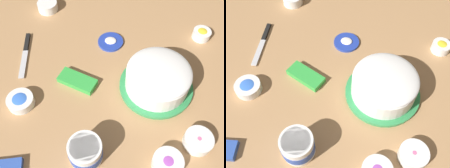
% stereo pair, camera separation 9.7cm
% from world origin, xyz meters
% --- Properties ---
extents(ground_plane, '(1.54, 1.54, 0.00)m').
position_xyz_m(ground_plane, '(0.00, 0.00, 0.00)').
color(ground_plane, tan).
extents(frosted_cake, '(0.28, 0.28, 0.12)m').
position_xyz_m(frosted_cake, '(-0.25, -0.05, 0.05)').
color(frosted_cake, '#339351').
rests_on(frosted_cake, ground_plane).
extents(frosting_tub, '(0.11, 0.11, 0.09)m').
position_xyz_m(frosting_tub, '(-0.04, 0.25, 0.04)').
color(frosting_tub, white).
rests_on(frosting_tub, ground_plane).
extents(frosting_tub_lid, '(0.11, 0.11, 0.02)m').
position_xyz_m(frosting_tub_lid, '(-0.05, -0.25, 0.01)').
color(frosting_tub_lid, '#233DAD').
rests_on(frosting_tub_lid, ground_plane).
extents(spreading_knife, '(0.07, 0.24, 0.01)m').
position_xyz_m(spreading_knife, '(0.30, -0.15, 0.01)').
color(spreading_knife, silver).
rests_on(spreading_knife, ground_plane).
extents(sprinkle_bowl_blue, '(0.10, 0.10, 0.04)m').
position_xyz_m(sprinkle_bowl_blue, '(0.23, 0.09, 0.02)').
color(sprinkle_bowl_blue, white).
rests_on(sprinkle_bowl_blue, ground_plane).
extents(sprinkle_bowl_yellow, '(0.08, 0.08, 0.04)m').
position_xyz_m(sprinkle_bowl_yellow, '(-0.43, -0.34, 0.02)').
color(sprinkle_bowl_yellow, white).
rests_on(sprinkle_bowl_yellow, ground_plane).
extents(sprinkle_bowl_pink, '(0.10, 0.10, 0.04)m').
position_xyz_m(sprinkle_bowl_pink, '(-0.40, 0.16, 0.02)').
color(sprinkle_bowl_pink, white).
rests_on(sprinkle_bowl_pink, ground_plane).
extents(candy_box_upper, '(0.16, 0.11, 0.02)m').
position_xyz_m(candy_box_upper, '(0.05, -0.03, 0.01)').
color(candy_box_upper, green).
rests_on(candy_box_upper, ground_plane).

